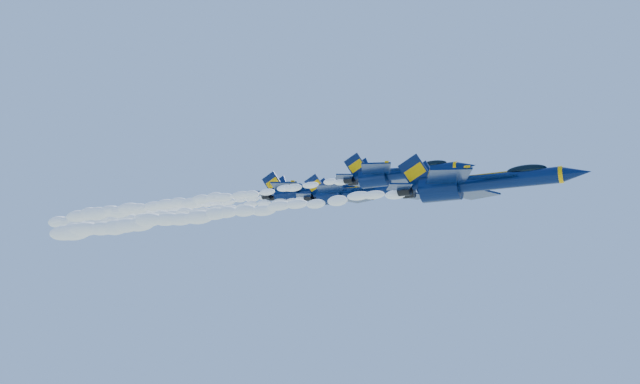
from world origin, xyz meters
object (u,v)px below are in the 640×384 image
at_px(jet_lead, 477,183).
at_px(jet_third, 352,192).
at_px(jet_fourth, 311,191).
at_px(jet_second, 400,174).

xyz_separation_m(jet_lead, jet_third, (-22.32, 21.25, 5.38)).
distance_m(jet_lead, jet_third, 31.28).
relative_size(jet_third, jet_fourth, 0.87).
bearing_deg(jet_lead, jet_fourth, 140.11).
relative_size(jet_lead, jet_second, 1.07).
bearing_deg(jet_second, jet_fourth, 143.87).
relative_size(jet_lead, jet_fourth, 0.91).
distance_m(jet_second, jet_third, 13.87).
bearing_deg(jet_fourth, jet_lead, -39.89).
distance_m(jet_lead, jet_second, 17.67).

